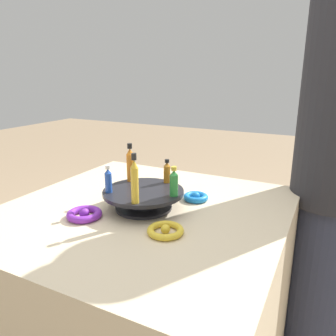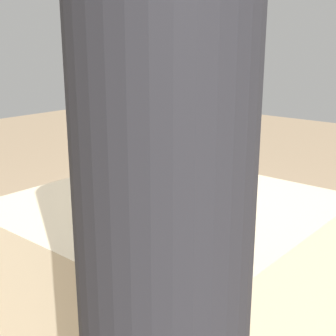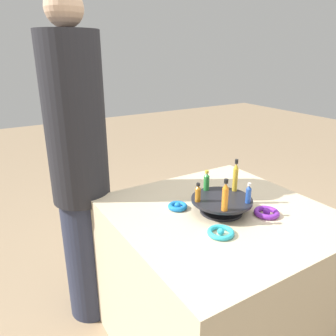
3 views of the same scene
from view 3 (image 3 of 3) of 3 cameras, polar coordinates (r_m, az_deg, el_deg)
party_table at (r=1.71m, az=8.49°, el=-18.88°), size 0.92×0.92×0.76m
display_stand at (r=1.49m, az=9.30°, el=-6.13°), size 0.27×0.27×0.07m
bottle_gold at (r=1.54m, az=11.67°, el=-1.46°), size 0.02×0.02×0.15m
bottle_green at (r=1.54m, az=6.67°, el=-2.28°), size 0.03×0.03×0.10m
bottle_amber at (r=1.42m, az=5.23°, el=-4.37°), size 0.02×0.02×0.08m
bottle_orange at (r=1.35m, az=9.93°, el=-4.86°), size 0.03×0.03×0.14m
bottle_blue at (r=1.44m, az=13.84°, el=-4.38°), size 0.02×0.02×0.09m
ribbon_bow_teal at (r=1.33m, az=9.17°, el=-11.01°), size 0.11×0.11×0.03m
ribbon_bow_purple at (r=1.51m, az=16.79°, el=-7.43°), size 0.11×0.11×0.03m
ribbon_bow_gold at (r=1.68m, az=9.30°, el=-4.13°), size 0.11×0.11×0.03m
ribbon_bow_blue at (r=1.51m, az=1.68°, el=-6.66°), size 0.09×0.09×0.03m
person_figure at (r=1.72m, az=-15.07°, el=-0.77°), size 0.29×0.29×1.70m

